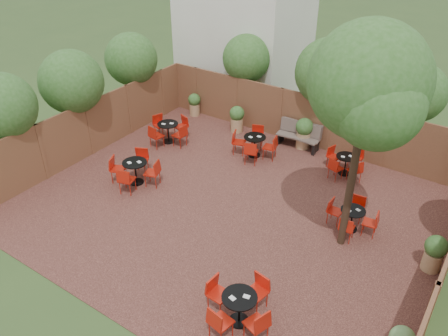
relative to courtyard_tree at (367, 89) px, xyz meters
The scene contains 12 objects.
ground 5.63m from the courtyard_tree, behind, with size 80.00×80.00×0.00m, color #354F23.
courtyard_paving 5.62m from the courtyard_tree, behind, with size 12.00×10.00×0.02m, color black.
fence_back 6.70m from the courtyard_tree, 126.14° to the left, with size 12.00×0.08×2.00m, color #563220.
fence_left 10.01m from the courtyard_tree, behind, with size 0.08×10.00×2.00m, color #563220.
fence_right 4.38m from the courtyard_tree, ahead, with size 0.08×10.00×2.00m, color #563220.
neighbour_building 10.97m from the courtyard_tree, 135.94° to the left, with size 5.00×4.00×8.00m, color silver.
overhang_foliage 5.97m from the courtyard_tree, 154.78° to the left, with size 15.37×10.36×2.45m.
courtyard_tree is the anchor object (origin of this frame).
park_bench_left 6.72m from the courtyard_tree, 128.35° to the left, with size 1.60×0.59×0.97m.
park_bench_right 6.72m from the courtyard_tree, 128.37° to the left, with size 1.64×0.67×0.99m.
bistro_tables 5.56m from the courtyard_tree, behind, with size 9.16×8.76×0.90m.
planters 6.25m from the courtyard_tree, 137.06° to the left, with size 11.09×4.60×1.17m.
Camera 1 is at (6.10, -9.38, 8.38)m, focal length 36.77 mm.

